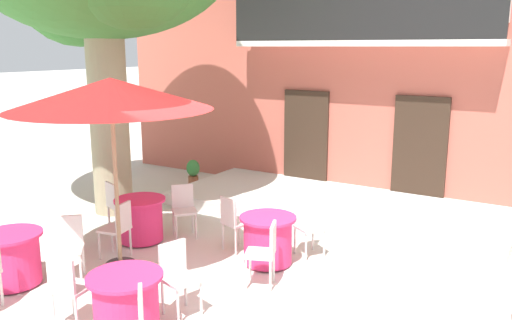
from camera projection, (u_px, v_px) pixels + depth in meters
ground_plane at (235, 279)px, 7.51m from camera, size 120.00×120.00×0.00m
building_facade at (394, 27)px, 12.56m from camera, size 13.00×5.09×7.50m
entrance_step_platform at (333, 206)px, 10.52m from camera, size 6.65×2.76×0.25m
cafe_table_near_tree at (126, 305)px, 5.95m from camera, size 0.86×0.86×0.76m
cafe_chair_near_tree_0 at (178, 273)px, 6.47m from camera, size 0.50×0.50×0.91m
cafe_chair_near_tree_1 at (68, 286)px, 6.13m from camera, size 0.46×0.46×0.91m
cafe_table_middle at (141, 219)px, 8.91m from camera, size 0.86×0.86×0.76m
cafe_chair_middle_0 at (118, 226)px, 8.16m from camera, size 0.47×0.47×0.91m
cafe_chair_middle_1 at (184, 207)px, 9.16m from camera, size 0.56×0.56×0.91m
cafe_chair_middle_2 at (117, 203)px, 9.40m from camera, size 0.51×0.51×0.91m
cafe_table_front at (268, 240)px, 7.97m from camera, size 0.86×0.86×0.76m
cafe_chair_front_0 at (265, 250)px, 7.21m from camera, size 0.52×0.52×0.91m
cafe_chair_front_1 at (307, 223)px, 8.33m from camera, size 0.55×0.55×0.91m
cafe_chair_front_2 at (234, 220)px, 8.46m from camera, size 0.51×0.51×0.91m
cafe_table_far_side at (12, 259)px, 7.26m from camera, size 0.86×0.86×0.76m
cafe_chair_far_side_1 at (69, 243)px, 7.45m from camera, size 0.57×0.57×0.91m
cafe_umbrella at (111, 95)px, 7.37m from camera, size 2.90×2.90×2.85m
ground_planter_left at (193, 172)px, 12.47m from camera, size 0.31×0.31×0.65m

